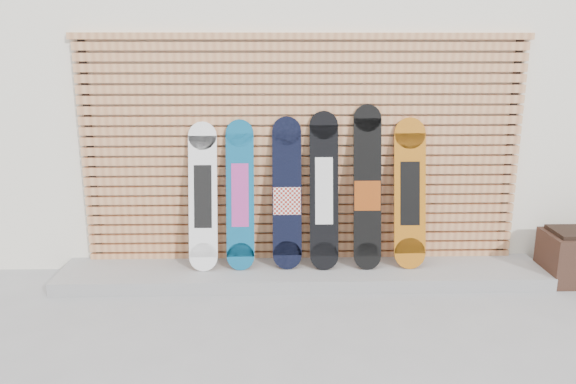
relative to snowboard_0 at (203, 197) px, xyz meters
name	(u,v)px	position (x,y,z in m)	size (l,w,h in m)	color
ground	(324,311)	(1.09, -0.77, -0.80)	(80.00, 80.00, 0.00)	gray
building	(340,75)	(1.59, 2.73, 1.00)	(12.00, 5.00, 3.60)	white
concrete_step	(303,273)	(0.94, -0.09, -0.74)	(4.60, 0.70, 0.12)	gray
slat_wall	(302,150)	(0.94, 0.20, 0.40)	(4.26, 0.08, 2.29)	tan
snowboard_0	(203,197)	(0.00, 0.00, 0.00)	(0.27, 0.34, 1.38)	white
snowboard_1	(240,195)	(0.35, 0.01, 0.01)	(0.26, 0.33, 1.39)	#0D557F
snowboard_2	(287,194)	(0.79, 0.01, 0.01)	(0.27, 0.32, 1.42)	black
snowboard_3	(324,191)	(1.14, 0.00, 0.05)	(0.27, 0.34, 1.47)	black
snowboard_4	(367,189)	(1.55, 0.00, 0.07)	(0.26, 0.34, 1.53)	black
snowboard_5	(410,193)	(1.96, 0.00, 0.02)	(0.30, 0.33, 1.41)	#B16312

